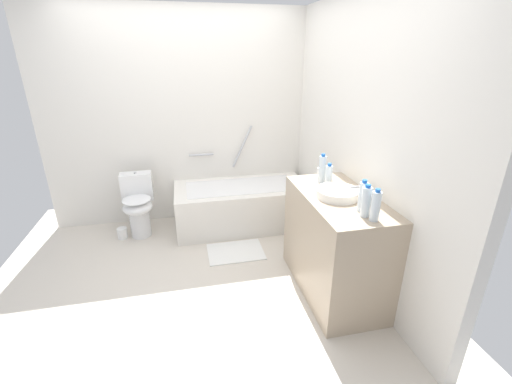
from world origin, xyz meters
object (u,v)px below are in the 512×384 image
at_px(toilet_paper_roll, 122,233).
at_px(bathtub, 242,204).
at_px(bath_mat, 236,252).
at_px(water_bottle_2, 322,169).
at_px(water_bottle_1, 329,175).
at_px(water_bottle_0, 363,196).
at_px(water_bottle_4, 376,206).
at_px(drinking_glass_0, 320,173).
at_px(sink_basin, 337,193).
at_px(drinking_glass_1, 329,175).
at_px(toilet, 138,204).
at_px(sink_faucet, 360,191).
at_px(water_bottle_3, 366,201).

bearing_deg(toilet_paper_roll, bathtub, 2.24).
bearing_deg(bath_mat, water_bottle_2, -30.78).
bearing_deg(water_bottle_1, bathtub, 116.21).
height_order(water_bottle_0, bath_mat, water_bottle_0).
distance_m(water_bottle_0, bath_mat, 1.65).
bearing_deg(water_bottle_4, drinking_glass_0, 91.50).
relative_size(sink_basin, water_bottle_0, 1.42).
relative_size(drinking_glass_0, drinking_glass_1, 0.98).
relative_size(toilet, drinking_glass_0, 7.45).
xyz_separation_m(sink_faucet, water_bottle_3, (-0.16, -0.36, 0.08)).
bearing_deg(water_bottle_4, sink_faucet, 73.50).
bearing_deg(water_bottle_4, toilet, 133.94).
xyz_separation_m(sink_faucet, water_bottle_1, (-0.17, 0.25, 0.06)).
xyz_separation_m(water_bottle_3, water_bottle_4, (0.03, -0.08, -0.00)).
xyz_separation_m(drinking_glass_0, toilet_paper_roll, (-1.98, 0.89, -0.88)).
xyz_separation_m(drinking_glass_0, bath_mat, (-0.76, 0.32, -0.94)).
distance_m(water_bottle_2, bath_mat, 1.32).
distance_m(water_bottle_2, water_bottle_4, 0.79).
bearing_deg(bathtub, drinking_glass_1, -58.75).
height_order(sink_basin, drinking_glass_1, drinking_glass_1).
xyz_separation_m(sink_basin, sink_faucet, (0.20, 0.00, 0.00)).
distance_m(sink_basin, sink_faucet, 0.20).
bearing_deg(water_bottle_1, toilet_paper_roll, 150.85).
relative_size(water_bottle_1, drinking_glass_1, 2.05).
distance_m(bathtub, toilet_paper_roll, 1.42).
bearing_deg(drinking_glass_0, water_bottle_4, -88.50).
relative_size(sink_faucet, water_bottle_1, 0.76).
relative_size(toilet, toilet_paper_roll, 5.62).
bearing_deg(drinking_glass_0, toilet_paper_roll, 155.71).
xyz_separation_m(sink_basin, water_bottle_0, (0.06, -0.28, 0.08)).
bearing_deg(bathtub, toilet, 179.04).
distance_m(water_bottle_4, drinking_glass_0, 0.90).
bearing_deg(toilet, drinking_glass_1, 57.69).
bearing_deg(bathtub, bath_mat, -106.22).
bearing_deg(sink_basin, water_bottle_0, -77.72).
relative_size(water_bottle_1, toilet_paper_roll, 1.58).
relative_size(water_bottle_3, toilet_paper_roll, 1.87).
height_order(water_bottle_2, bath_mat, water_bottle_2).
bearing_deg(toilet_paper_roll, water_bottle_0, -39.21).
relative_size(water_bottle_3, bath_mat, 0.41).
height_order(water_bottle_2, toilet_paper_roll, water_bottle_2).
bearing_deg(drinking_glass_0, water_bottle_2, -107.33).
distance_m(sink_basin, toilet_paper_roll, 2.51).
xyz_separation_m(water_bottle_1, drinking_glass_0, (0.01, 0.20, -0.04)).
relative_size(bathtub, sink_basin, 4.63).
bearing_deg(sink_faucet, bath_mat, 139.69).
bearing_deg(water_bottle_3, water_bottle_4, -70.68).
bearing_deg(toilet_paper_roll, water_bottle_3, -40.94).
bearing_deg(water_bottle_1, bath_mat, 145.12).
xyz_separation_m(toilet, sink_basin, (1.73, -1.43, 0.56)).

